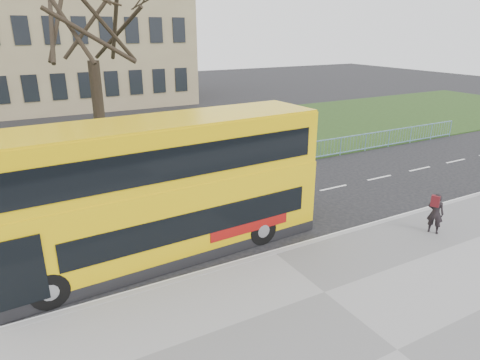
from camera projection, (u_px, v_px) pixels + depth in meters
name	position (u px, v px, depth m)	size (l,w,h in m)	color
ground	(251.00, 237.00, 15.52)	(120.00, 120.00, 0.00)	black
pavement	(397.00, 352.00, 9.93)	(80.00, 10.50, 0.12)	slate
kerb	(274.00, 254.00, 14.22)	(80.00, 0.20, 0.14)	gray
grass_verge	(138.00, 146.00, 27.31)	(80.00, 15.40, 0.08)	#213613
guard_railing	(183.00, 172.00, 20.78)	(40.00, 0.12, 1.10)	#6E9BC4
bare_tree	(91.00, 37.00, 20.14)	(9.36, 9.36, 13.38)	black
civic_building	(16.00, 30.00, 39.79)	(30.00, 15.00, 14.00)	#877456
yellow_bus	(162.00, 186.00, 13.62)	(10.79, 3.11, 4.47)	#E1B609
pedestrian	(435.00, 213.00, 15.37)	(0.56, 0.36, 1.52)	black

